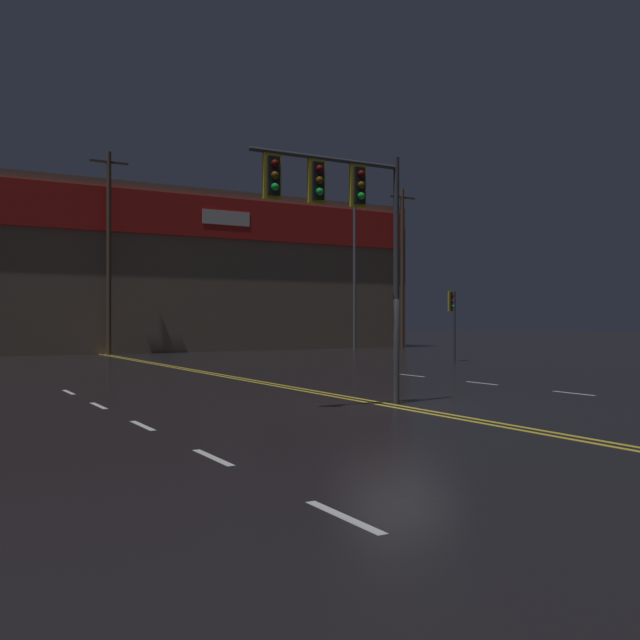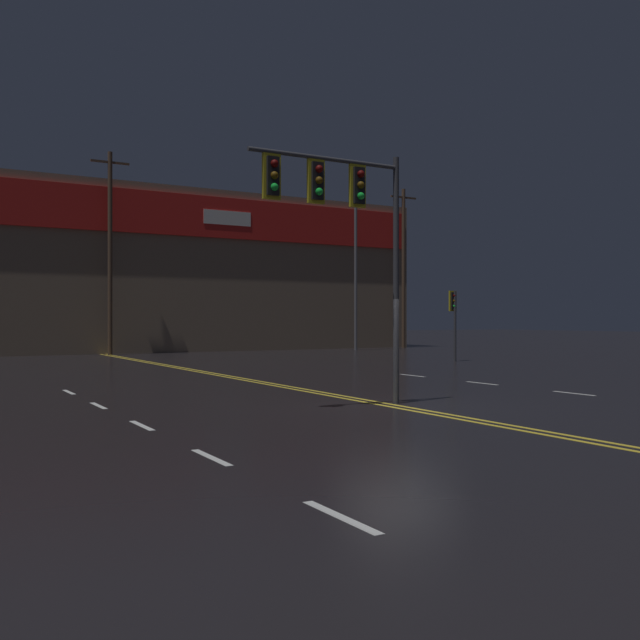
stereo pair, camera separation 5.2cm
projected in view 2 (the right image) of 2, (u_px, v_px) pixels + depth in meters
The scene contains 7 objects.
ground_plane at pixel (397, 407), 16.41m from camera, with size 200.00×200.00×0.00m, color black.
road_markings at pixel (501, 413), 15.33m from camera, with size 17.61×60.00×0.01m.
traffic_signal_median at pixel (338, 205), 16.20m from camera, with size 3.94×0.36×5.89m.
traffic_signal_corner_northeast at pixel (454, 309), 34.52m from camera, with size 0.42×0.36×3.42m.
streetlight_near_right at pixel (356, 237), 47.26m from camera, with size 0.56×0.56×12.23m.
building_backdrop at pixel (86, 271), 45.85m from camera, with size 43.88×10.23×10.29m.
utility_pole_row at pixel (115, 254), 41.01m from camera, with size 45.12×0.26×11.67m.
Camera 2 is at (-9.70, -13.35, 2.00)m, focal length 40.00 mm.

